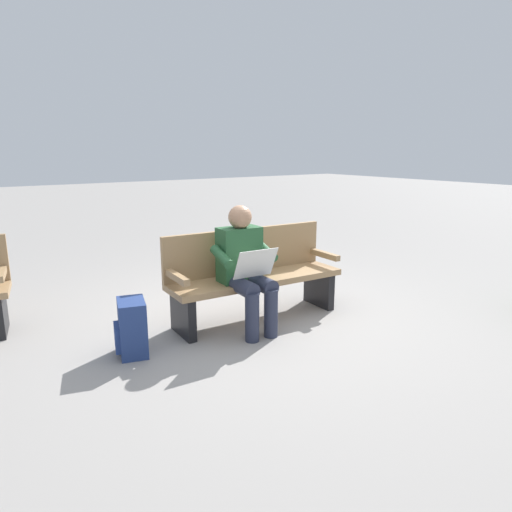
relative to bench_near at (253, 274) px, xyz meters
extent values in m
plane|color=gray|center=(0.00, 0.07, -0.46)|extent=(40.00, 40.00, 0.00)
cube|color=#9E7A51|center=(0.00, 0.07, -0.04)|extent=(1.82, 0.58, 0.06)
cube|color=#9E7A51|center=(-0.01, -0.14, 0.22)|extent=(1.80, 0.15, 0.45)
cube|color=#9E7A51|center=(-0.84, 0.12, 0.11)|extent=(0.09, 0.48, 0.06)
cube|color=#9E7A51|center=(0.85, 0.02, 0.11)|extent=(0.09, 0.48, 0.06)
cube|color=black|center=(-0.79, 0.12, -0.26)|extent=(0.10, 0.44, 0.39)
cube|color=black|center=(0.80, 0.03, -0.26)|extent=(0.10, 0.44, 0.39)
cube|color=#23512D|center=(0.23, 0.11, 0.25)|extent=(0.41, 0.24, 0.52)
sphere|color=#A87A5B|center=(0.23, 0.13, 0.61)|extent=(0.22, 0.22, 0.22)
cylinder|color=#282D42|center=(0.15, 0.32, 0.01)|extent=(0.17, 0.43, 0.15)
cylinder|color=#282D42|center=(0.35, 0.31, 0.01)|extent=(0.17, 0.43, 0.15)
cylinder|color=#282D42|center=(0.16, 0.51, -0.23)|extent=(0.13, 0.13, 0.45)
cylinder|color=#282D42|center=(0.36, 0.50, -0.23)|extent=(0.13, 0.13, 0.45)
cylinder|color=#23512D|center=(0.00, 0.22, 0.28)|extent=(0.11, 0.32, 0.18)
cylinder|color=#23512D|center=(0.48, 0.19, 0.28)|extent=(0.11, 0.32, 0.18)
cube|color=silver|center=(0.25, 0.41, 0.23)|extent=(0.41, 0.15, 0.27)
cube|color=navy|center=(1.32, 0.15, -0.22)|extent=(0.30, 0.37, 0.47)
cube|color=navy|center=(1.45, 0.11, -0.29)|extent=(0.10, 0.23, 0.21)
cube|color=#9E7A51|center=(2.12, -0.99, 0.11)|extent=(0.15, 0.48, 0.06)
cube|color=black|center=(2.17, -1.00, -0.26)|extent=(0.16, 0.44, 0.39)
camera|label=1|loc=(2.53, 3.67, 1.23)|focal=32.19mm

